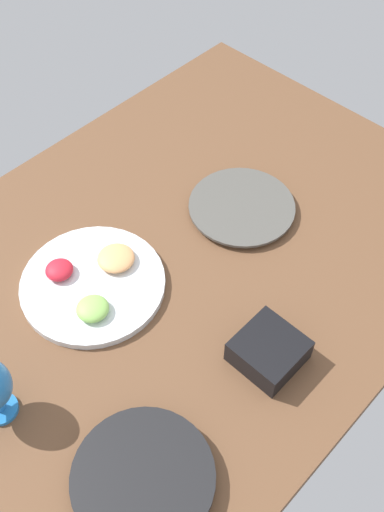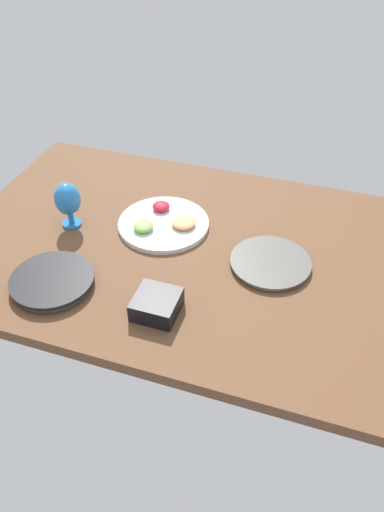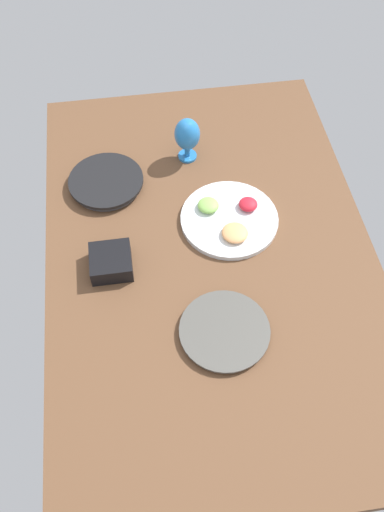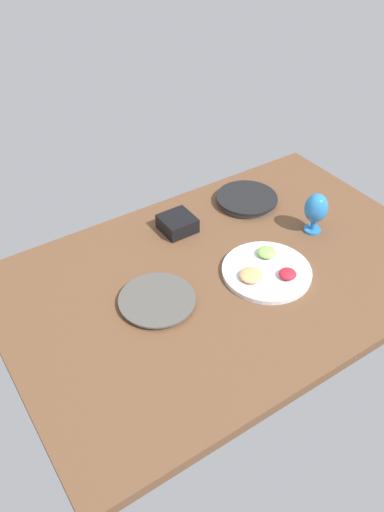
{
  "view_description": "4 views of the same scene",
  "coord_description": "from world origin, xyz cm",
  "px_view_note": "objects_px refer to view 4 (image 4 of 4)",
  "views": [
    {
      "loc": [
        -51.46,
        -60.65,
        109.05
      ],
      "look_at": [
        7.07,
        -4.66,
        5.19
      ],
      "focal_mm": 41.78,
      "sensor_mm": 36.0,
      "label": 1
    },
    {
      "loc": [
        42.62,
        -122.97,
        106.86
      ],
      "look_at": [
        5.24,
        -10.13,
        5.19
      ],
      "focal_mm": 34.88,
      "sensor_mm": 36.0,
      "label": 2
    },
    {
      "loc": [
        97.66,
        -20.22,
        140.35
      ],
      "look_at": [
        4.43,
        -6.61,
        5.19
      ],
      "focal_mm": 38.0,
      "sensor_mm": 36.0,
      "label": 3
    },
    {
      "loc": [
        86.48,
        107.95,
        124.71
      ],
      "look_at": [
        9.01,
        -9.49,
        5.19
      ],
      "focal_mm": 36.17,
      "sensor_mm": 36.0,
      "label": 4
    }
  ],
  "objects_px": {
    "fruit_platter": "(266,271)",
    "square_bowl_black": "(177,223)",
    "dinner_plate_right": "(157,300)",
    "dinner_plate_left": "(247,199)",
    "hurricane_glass_blue": "(316,209)"
  },
  "relations": [
    {
      "from": "fruit_platter",
      "to": "square_bowl_black",
      "type": "distance_m",
      "value": 0.42
    },
    {
      "from": "dinner_plate_right",
      "to": "square_bowl_black",
      "type": "xyz_separation_m",
      "value": [
        -0.27,
        -0.31,
        0.02
      ]
    },
    {
      "from": "dinner_plate_left",
      "to": "square_bowl_black",
      "type": "height_order",
      "value": "square_bowl_black"
    },
    {
      "from": "dinner_plate_right",
      "to": "fruit_platter",
      "type": "xyz_separation_m",
      "value": [
        -0.4,
        0.09,
        0.0
      ]
    },
    {
      "from": "dinner_plate_left",
      "to": "hurricane_glass_blue",
      "type": "xyz_separation_m",
      "value": [
        -0.1,
        0.3,
        0.09
      ]
    },
    {
      "from": "dinner_plate_left",
      "to": "dinner_plate_right",
      "type": "xyz_separation_m",
      "value": [
        0.62,
        0.3,
        -0.01
      ]
    },
    {
      "from": "dinner_plate_right",
      "to": "fruit_platter",
      "type": "distance_m",
      "value": 0.41
    },
    {
      "from": "fruit_platter",
      "to": "hurricane_glass_blue",
      "type": "height_order",
      "value": "hurricane_glass_blue"
    },
    {
      "from": "dinner_plate_left",
      "to": "fruit_platter",
      "type": "relative_size",
      "value": 0.8
    },
    {
      "from": "dinner_plate_left",
      "to": "hurricane_glass_blue",
      "type": "bearing_deg",
      "value": 108.05
    },
    {
      "from": "fruit_platter",
      "to": "hurricane_glass_blue",
      "type": "relative_size",
      "value": 1.9
    },
    {
      "from": "dinner_plate_right",
      "to": "hurricane_glass_blue",
      "type": "height_order",
      "value": "hurricane_glass_blue"
    },
    {
      "from": "hurricane_glass_blue",
      "to": "dinner_plate_left",
      "type": "bearing_deg",
      "value": -71.95
    },
    {
      "from": "fruit_platter",
      "to": "hurricane_glass_blue",
      "type": "distance_m",
      "value": 0.34
    },
    {
      "from": "dinner_plate_left",
      "to": "dinner_plate_right",
      "type": "bearing_deg",
      "value": 26.11
    }
  ]
}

